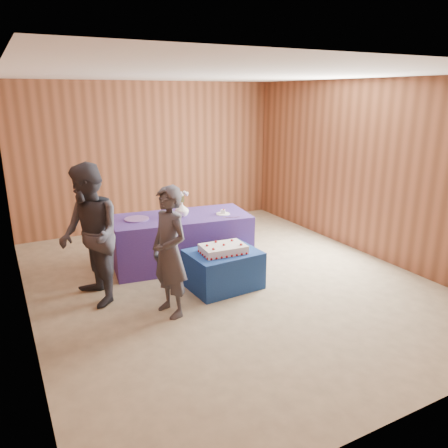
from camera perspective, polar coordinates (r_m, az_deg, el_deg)
ground at (r=6.08m, az=0.31°, el=-7.38°), size 6.00×6.00×0.00m
room_shell at (r=5.59m, az=0.34°, el=9.73°), size 5.04×6.04×2.72m
cake_table at (r=5.81m, az=-0.10°, el=-5.91°), size 0.94×0.75×0.50m
serving_table at (r=6.56m, az=-5.59°, el=-2.10°), size 2.10×1.16×0.75m
sheet_cake at (r=5.65m, az=-0.11°, el=-3.26°), size 0.62×0.44×0.14m
vase at (r=6.41m, az=-5.52°, el=1.91°), size 0.23×0.23×0.21m
flower_spray at (r=6.35m, az=-5.58°, el=3.96°), size 0.21×0.20×0.16m
platter at (r=6.35m, az=-11.33°, el=0.63°), size 0.39×0.39×0.02m
plate at (r=6.51m, az=-0.13°, el=1.35°), size 0.24×0.24×0.01m
cake_slice at (r=6.50m, az=-0.13°, el=1.65°), size 0.08×0.08×0.08m
knife at (r=6.34m, az=0.96°, el=0.88°), size 0.25×0.11×0.00m
guest_left at (r=4.97m, az=-7.14°, el=-3.67°), size 0.48×0.62×1.53m
guest_right at (r=5.41m, az=-17.12°, el=-1.46°), size 0.75×0.91×1.73m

